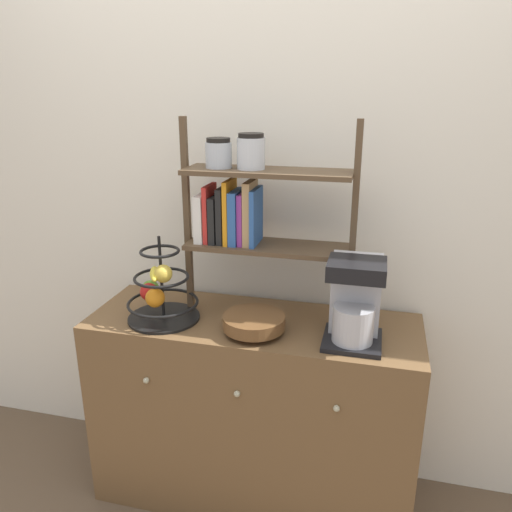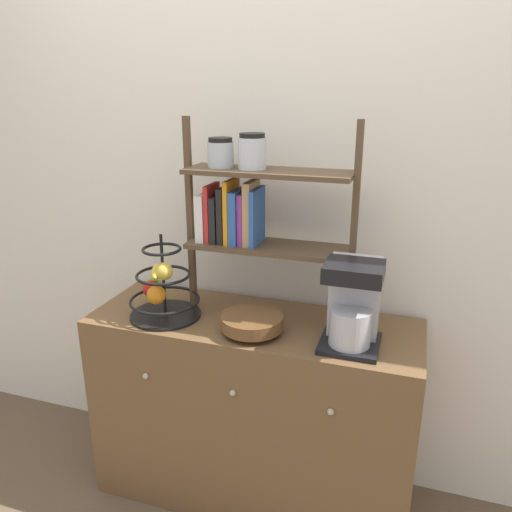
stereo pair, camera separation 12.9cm
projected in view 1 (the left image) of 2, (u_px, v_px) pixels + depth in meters
name	position (u px, v px, depth m)	size (l,w,h in m)	color
wall_back	(269.00, 195.00, 2.11)	(7.00, 0.05, 2.60)	silver
sideboard	(253.00, 410.00, 2.13)	(1.33, 0.48, 0.85)	brown
coffee_maker	(355.00, 301.00, 1.80)	(0.21, 0.21, 0.32)	black
fruit_stand	(159.00, 293.00, 1.98)	(0.29, 0.29, 0.35)	black
wooden_bowl	(254.00, 323.00, 1.89)	(0.24, 0.24, 0.07)	brown
shelf_hutch	(245.00, 204.00, 1.91)	(0.68, 0.20, 0.79)	brown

